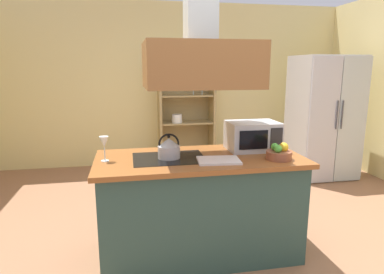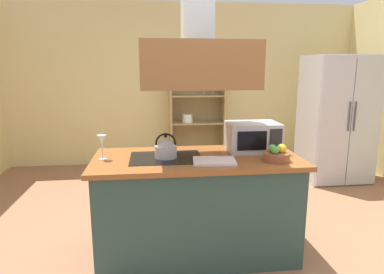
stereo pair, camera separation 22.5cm
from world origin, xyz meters
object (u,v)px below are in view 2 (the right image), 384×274
at_px(refrigerator, 336,119).
at_px(kettle, 166,148).
at_px(dish_cabinet, 196,117).
at_px(wine_glass_on_counter, 102,142).
at_px(fruit_bowl, 277,155).
at_px(cutting_board, 214,161).
at_px(microwave, 253,137).

height_order(refrigerator, kettle, refrigerator).
xyz_separation_m(dish_cabinet, wine_glass_on_counter, (-1.16, -2.83, 0.24)).
height_order(refrigerator, dish_cabinet, dish_cabinet).
xyz_separation_m(dish_cabinet, fruit_bowl, (0.26, -3.05, 0.14)).
bearing_deg(dish_cabinet, cutting_board, -94.77).
bearing_deg(wine_glass_on_counter, microwave, 6.35).
xyz_separation_m(kettle, cutting_board, (0.38, -0.17, -0.08)).
height_order(refrigerator, cutting_board, refrigerator).
height_order(refrigerator, microwave, refrigerator).
bearing_deg(fruit_bowl, kettle, 167.10).
height_order(kettle, fruit_bowl, kettle).
distance_m(refrigerator, fruit_bowl, 2.63).
distance_m(wine_glass_on_counter, fruit_bowl, 1.44).
bearing_deg(cutting_board, kettle, 155.52).
height_order(dish_cabinet, wine_glass_on_counter, dish_cabinet).
bearing_deg(fruit_bowl, microwave, 104.93).
relative_size(kettle, wine_glass_on_counter, 1.02).
relative_size(refrigerator, microwave, 3.95).
bearing_deg(microwave, dish_cabinet, 93.46).
bearing_deg(kettle, refrigerator, 35.46).
xyz_separation_m(refrigerator, dish_cabinet, (-1.93, 1.01, -0.10)).
height_order(cutting_board, microwave, microwave).
distance_m(dish_cabinet, microwave, 2.70).
bearing_deg(microwave, wine_glass_on_counter, -173.65).
bearing_deg(kettle, fruit_bowl, -12.90).
relative_size(cutting_board, microwave, 0.74).
xyz_separation_m(dish_cabinet, kettle, (-0.63, -2.84, 0.18)).
bearing_deg(fruit_bowl, dish_cabinet, 94.86).
xyz_separation_m(kettle, microwave, (0.80, 0.16, 0.04)).
bearing_deg(refrigerator, cutting_board, -137.48).
relative_size(dish_cabinet, wine_glass_on_counter, 8.85).
height_order(refrigerator, wine_glass_on_counter, refrigerator).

